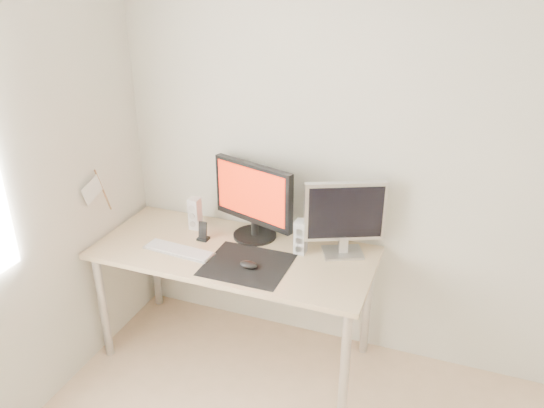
# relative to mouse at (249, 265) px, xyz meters

# --- Properties ---
(wall_back) EXTENTS (3.50, 0.00, 3.50)m
(wall_back) POSITION_rel_mouse_xyz_m (0.77, 0.52, 0.50)
(wall_back) COLOR white
(wall_back) RESTS_ON ground
(mousepad) EXTENTS (0.45, 0.40, 0.00)m
(mousepad) POSITION_rel_mouse_xyz_m (-0.02, 0.03, -0.02)
(mousepad) COLOR black
(mousepad) RESTS_ON desk
(mouse) EXTENTS (0.10, 0.06, 0.04)m
(mouse) POSITION_rel_mouse_xyz_m (0.00, 0.00, 0.00)
(mouse) COLOR black
(mouse) RESTS_ON mousepad
(desk) EXTENTS (1.60, 0.70, 0.73)m
(desk) POSITION_rel_mouse_xyz_m (-0.16, 0.15, -0.10)
(desk) COLOR #D1B587
(desk) RESTS_ON ground
(main_monitor) EXTENTS (0.54, 0.33, 0.47)m
(main_monitor) POSITION_rel_mouse_xyz_m (-0.11, 0.34, 0.23)
(main_monitor) COLOR black
(main_monitor) RESTS_ON desk
(second_monitor) EXTENTS (0.43, 0.24, 0.43)m
(second_monitor) POSITION_rel_mouse_xyz_m (0.44, 0.33, 0.22)
(second_monitor) COLOR #B5B5B7
(second_monitor) RESTS_ON desk
(speaker_left) EXTENTS (0.06, 0.08, 0.20)m
(speaker_left) POSITION_rel_mouse_xyz_m (-0.49, 0.33, 0.08)
(speaker_left) COLOR white
(speaker_left) RESTS_ON desk
(speaker_right) EXTENTS (0.06, 0.08, 0.20)m
(speaker_right) POSITION_rel_mouse_xyz_m (0.21, 0.26, 0.08)
(speaker_right) COLOR silver
(speaker_right) RESTS_ON desk
(keyboard) EXTENTS (0.43, 0.15, 0.02)m
(keyboard) POSITION_rel_mouse_xyz_m (-0.44, 0.03, -0.01)
(keyboard) COLOR #A8A8AA
(keyboard) RESTS_ON desk
(phone_dock) EXTENTS (0.07, 0.06, 0.12)m
(phone_dock) POSITION_rel_mouse_xyz_m (-0.38, 0.20, 0.01)
(phone_dock) COLOR black
(phone_dock) RESTS_ON desk
(pennant) EXTENTS (0.01, 0.23, 0.29)m
(pennant) POSITION_rel_mouse_xyz_m (-0.94, 0.00, 0.30)
(pennant) COLOR #A57F54
(pennant) RESTS_ON wall_left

